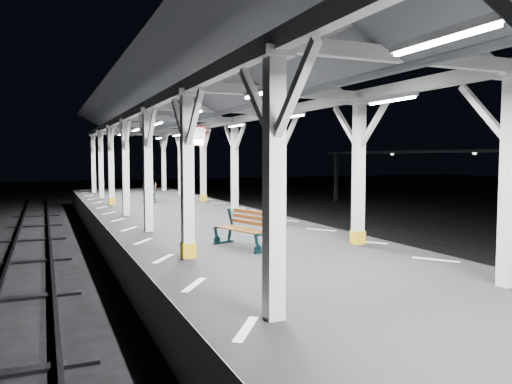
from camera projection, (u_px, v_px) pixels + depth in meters
ground at (327, 326)px, 8.89m from camera, size 120.00×120.00×0.00m
platform at (328, 299)px, 8.85m from camera, size 6.00×50.00×1.00m
hazard_stripes_left at (194, 285)px, 7.86m from camera, size 1.00×48.00×0.01m
hazard_stripes_right at (436, 260)px, 9.78m from camera, size 1.00×48.00×0.01m
track_left at (17, 369)px, 6.93m from camera, size 2.20×60.00×0.16m
canopy at (331, 67)px, 8.55m from camera, size 5.40×49.00×4.65m
bench_mid at (246, 228)px, 11.10m from camera, size 0.97×1.61×0.82m
bench_far at (152, 192)px, 22.67m from camera, size 0.86×1.62×0.84m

